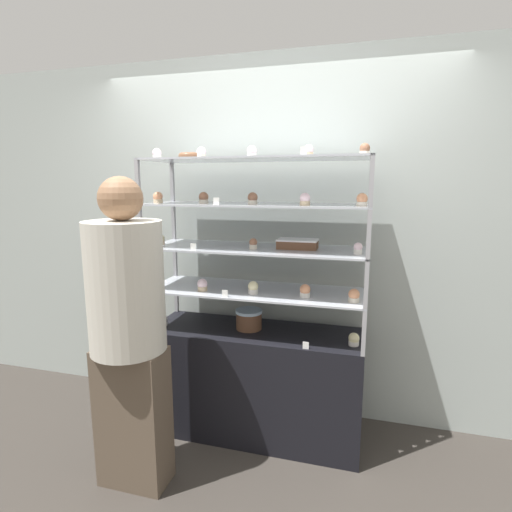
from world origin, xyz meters
TOP-DOWN VIEW (x-y plane):
  - ground_plane at (0.00, 0.00)m, footprint 20.00×20.00m
  - back_wall at (0.00, 0.39)m, footprint 8.00×0.05m
  - display_base at (0.00, 0.00)m, footprint 1.42×0.48m
  - display_riser_lower at (0.00, 0.00)m, footprint 1.42×0.48m
  - display_riser_middle at (0.00, 0.00)m, footprint 1.42×0.48m
  - display_riser_upper at (0.00, 0.00)m, footprint 1.42×0.48m
  - display_riser_top at (0.00, 0.00)m, footprint 1.42×0.48m
  - layer_cake_centerpiece at (-0.05, 0.01)m, footprint 0.18×0.18m
  - sheet_cake_frosted at (0.27, 0.03)m, footprint 0.25×0.15m
  - cupcake_0 at (-0.65, -0.09)m, footprint 0.07×0.07m
  - cupcake_1 at (0.64, -0.09)m, footprint 0.07×0.07m
  - price_tag_0 at (0.37, -0.22)m, footprint 0.04×0.00m
  - cupcake_2 at (-0.63, -0.13)m, footprint 0.07×0.07m
  - cupcake_3 at (-0.33, -0.12)m, footprint 0.07×0.07m
  - cupcake_4 at (0.01, -0.10)m, footprint 0.07×0.07m
  - cupcake_5 at (0.34, -0.09)m, footprint 0.07×0.07m
  - cupcake_6 at (0.63, -0.12)m, footprint 0.07×0.07m
  - price_tag_1 at (-0.14, -0.22)m, footprint 0.04×0.00m
  - cupcake_7 at (-0.65, -0.05)m, footprint 0.05×0.05m
  - cupcake_8 at (-0.00, -0.07)m, footprint 0.05×0.05m
  - cupcake_9 at (0.64, -0.08)m, footprint 0.05×0.05m
  - price_tag_2 at (-0.34, -0.22)m, footprint 0.04×0.00m
  - cupcake_10 at (-0.64, -0.08)m, footprint 0.06×0.06m
  - cupcake_11 at (-0.33, -0.07)m, footprint 0.06×0.06m
  - cupcake_12 at (0.00, -0.08)m, footprint 0.06×0.06m
  - cupcake_13 at (0.33, -0.13)m, footprint 0.06×0.06m
  - cupcake_14 at (0.65, -0.12)m, footprint 0.06×0.06m
  - price_tag_3 at (-0.18, -0.22)m, footprint 0.04×0.00m
  - cupcake_15 at (-0.65, -0.05)m, footprint 0.06×0.06m
  - cupcake_16 at (-0.34, -0.07)m, footprint 0.06×0.06m
  - cupcake_17 at (-0.01, -0.07)m, footprint 0.06×0.06m
  - cupcake_18 at (0.33, -0.04)m, footprint 0.06×0.06m
  - cupcake_19 at (0.65, -0.04)m, footprint 0.06×0.06m
  - price_tag_4 at (0.33, -0.22)m, footprint 0.04×0.00m
  - donut_glazed at (-0.45, 0.01)m, footprint 0.15×0.15m
  - customer_figure at (-0.55, -0.64)m, footprint 0.41×0.41m

SIDE VIEW (x-z plane):
  - ground_plane at x=0.00m, z-range 0.00..0.00m
  - display_base at x=0.00m, z-range 0.00..0.74m
  - price_tag_0 at x=0.37m, z-range 0.74..0.79m
  - cupcake_0 at x=-0.65m, z-range 0.74..0.82m
  - cupcake_1 at x=0.64m, z-range 0.74..0.82m
  - layer_cake_centerpiece at x=-0.05m, z-range 0.74..0.88m
  - customer_figure at x=-0.55m, z-range 0.06..1.81m
  - display_riser_lower at x=0.00m, z-range 0.87..1.15m
  - price_tag_1 at x=-0.14m, z-range 1.02..1.07m
  - cupcake_2 at x=-0.63m, z-range 1.02..1.10m
  - cupcake_3 at x=-0.33m, z-range 1.02..1.10m
  - cupcake_4 at x=0.01m, z-range 1.02..1.10m
  - cupcake_5 at x=0.34m, z-range 1.02..1.10m
  - cupcake_6 at x=0.63m, z-range 1.02..1.10m
  - display_riser_middle at x=0.00m, z-range 1.15..1.43m
  - back_wall at x=0.00m, z-range 0.00..2.60m
  - price_tag_2 at x=-0.34m, z-range 1.31..1.35m
  - sheet_cake_frosted at x=0.27m, z-range 1.31..1.37m
  - cupcake_7 at x=-0.65m, z-range 1.30..1.37m
  - cupcake_8 at x=0.00m, z-range 1.30..1.37m
  - cupcake_9 at x=0.64m, z-range 1.30..1.37m
  - display_riser_upper at x=0.00m, z-range 1.43..1.71m
  - price_tag_3 at x=-0.18m, z-range 1.59..1.63m
  - cupcake_10 at x=-0.64m, z-range 1.58..1.66m
  - cupcake_11 at x=-0.33m, z-range 1.58..1.66m
  - cupcake_12 at x=0.00m, z-range 1.58..1.66m
  - cupcake_13 at x=0.33m, z-range 1.58..1.66m
  - cupcake_14 at x=0.65m, z-range 1.58..1.66m
  - display_riser_top at x=0.00m, z-range 1.71..1.99m
  - donut_glazed at x=-0.45m, z-range 1.87..1.91m
  - price_tag_4 at x=0.33m, z-range 1.87..1.91m
  - cupcake_15 at x=-0.65m, z-range 1.87..1.94m
  - cupcake_16 at x=-0.34m, z-range 1.87..1.94m
  - cupcake_17 at x=-0.01m, z-range 1.87..1.94m
  - cupcake_18 at x=0.33m, z-range 1.87..1.94m
  - cupcake_19 at x=0.65m, z-range 1.87..1.94m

